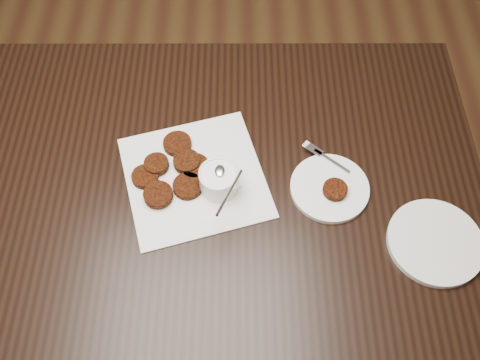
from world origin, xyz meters
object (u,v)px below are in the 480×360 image
table (189,253)px  napkin (195,177)px  plate_empty (435,242)px  sauce_ramekin (218,173)px  plate_with_patty (330,186)px

table → napkin: size_ratio=4.61×
plate_empty → table: bearing=165.7°
table → plate_empty: plate_empty is taller
napkin → sauce_ramekin: 0.09m
sauce_ramekin → plate_with_patty: (0.25, -0.00, -0.05)m
napkin → sauce_ramekin: bearing=-26.1°
table → plate_with_patty: bearing=-1.3°
napkin → plate_with_patty: size_ratio=1.73×
plate_with_patty → plate_empty: 0.25m
table → sauce_ramekin: bearing=-2.0°
sauce_ramekin → plate_with_patty: size_ratio=0.68×
table → sauce_ramekin: 0.45m
sauce_ramekin → plate_with_patty: bearing=-1.0°
plate_with_patty → table: bearing=178.7°
table → napkin: 0.38m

